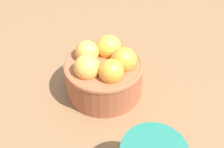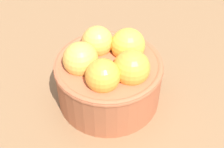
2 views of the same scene
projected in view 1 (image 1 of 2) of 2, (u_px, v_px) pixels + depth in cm
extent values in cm
cube|color=brown|center=(105.00, 98.00, 55.56)|extent=(117.24, 114.09, 4.52)
cylinder|color=#AD5938|center=(104.00, 77.00, 51.83)|extent=(14.18, 14.18, 6.60)
torus|color=#AD5938|center=(104.00, 65.00, 49.89)|extent=(14.38, 14.38, 1.00)
sphere|color=orange|center=(111.00, 72.00, 46.49)|extent=(4.29, 4.29, 4.29)
sphere|color=gold|center=(124.00, 58.00, 49.11)|extent=(4.63, 4.63, 4.63)
sphere|color=#F5B43C|center=(109.00, 47.00, 51.50)|extent=(4.62, 4.62, 4.62)
sphere|color=#F7AB49|center=(87.00, 52.00, 50.35)|extent=(4.34, 4.34, 4.34)
sphere|color=#F6AD49|center=(87.00, 67.00, 47.26)|extent=(4.56, 4.56, 4.56)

